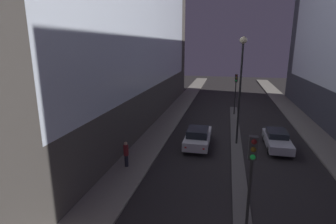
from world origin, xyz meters
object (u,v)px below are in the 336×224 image
car_left_lane (198,137)px  street_lamp (241,72)px  traffic_light_near (251,169)px  traffic_light_mid (236,85)px  pedestrian_on_left_sidewalk (126,153)px  car_right_lane (277,140)px

car_left_lane → street_lamp: bearing=18.1°
traffic_light_near → traffic_light_mid: 21.87m
traffic_light_near → pedestrian_on_left_sidewalk: traffic_light_near is taller
street_lamp → car_left_lane: bearing=-161.9°
traffic_light_mid → street_lamp: bearing=-90.0°
car_left_lane → car_right_lane: (6.30, 0.93, -0.07)m
traffic_light_near → pedestrian_on_left_sidewalk: size_ratio=2.71×
traffic_light_near → car_right_lane: traffic_light_near is taller
traffic_light_mid → street_lamp: 10.20m
traffic_light_near → car_right_lane: (3.15, 11.88, -2.88)m
traffic_light_mid → car_left_lane: traffic_light_mid is taller
car_left_lane → traffic_light_near: bearing=-73.9°
street_lamp → pedestrian_on_left_sidewalk: size_ratio=4.92×
street_lamp → pedestrian_on_left_sidewalk: street_lamp is taller
traffic_light_mid → pedestrian_on_left_sidewalk: bearing=-114.8°
traffic_light_near → car_left_lane: (-3.15, 10.95, -2.81)m
traffic_light_near → car_left_lane: traffic_light_near is taller
traffic_light_mid → car_right_lane: size_ratio=1.02×
street_lamp → pedestrian_on_left_sidewalk: (-7.43, -6.16, -5.02)m
traffic_light_mid → car_right_lane: traffic_light_mid is taller
traffic_light_mid → car_right_lane: 10.86m
traffic_light_mid → pedestrian_on_left_sidewalk: traffic_light_mid is taller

